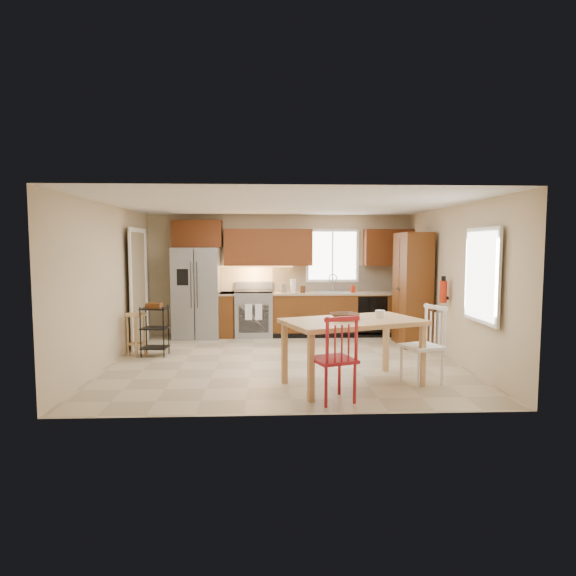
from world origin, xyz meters
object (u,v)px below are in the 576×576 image
(bar_stool, at_px, (136,334))
(pantry, at_px, (412,289))
(soap_bottle, at_px, (353,288))
(chair_white, at_px, (422,345))
(table_bowl, at_px, (345,320))
(fire_extinguisher, at_px, (443,292))
(range_stove, at_px, (254,314))
(utility_cart, at_px, (155,331))
(chair_red, at_px, (333,358))
(dining_table, at_px, (353,353))
(refrigerator, at_px, (197,293))
(table_jar, at_px, (380,316))

(bar_stool, bearing_deg, pantry, 1.17)
(soap_bottle, xyz_separation_m, chair_white, (0.33, -3.42, -0.47))
(pantry, distance_m, table_bowl, 3.08)
(table_bowl, bearing_deg, fire_extinguisher, 38.95)
(range_stove, xyz_separation_m, utility_cart, (-1.63, -1.72, -0.03))
(pantry, distance_m, bar_stool, 5.03)
(chair_red, bearing_deg, chair_white, 8.40)
(range_stove, relative_size, utility_cart, 1.08)
(range_stove, relative_size, pantry, 0.44)
(dining_table, height_order, table_bowl, table_bowl)
(chair_white, height_order, bar_stool, chair_white)
(refrigerator, height_order, dining_table, refrigerator)
(refrigerator, xyz_separation_m, table_bowl, (2.44, -3.50, -0.03))
(table_bowl, bearing_deg, utility_cart, 147.76)
(soap_bottle, bearing_deg, range_stove, 177.60)
(dining_table, distance_m, table_bowl, 0.46)
(table_jar, relative_size, bar_stool, 0.24)
(table_jar, distance_m, bar_stool, 4.18)
(refrigerator, height_order, table_jar, refrigerator)
(utility_cart, bearing_deg, bar_stool, 178.31)
(pantry, bearing_deg, dining_table, -121.45)
(range_stove, distance_m, table_bowl, 3.81)
(chair_white, xyz_separation_m, bar_stool, (-4.31, 1.83, -0.16))
(refrigerator, relative_size, utility_cart, 2.13)
(range_stove, distance_m, bar_stool, 2.58)
(refrigerator, xyz_separation_m, pantry, (4.13, -0.93, 0.14))
(table_jar, bearing_deg, utility_cart, 153.16)
(pantry, bearing_deg, soap_bottle, 136.55)
(pantry, bearing_deg, refrigerator, 167.38)
(soap_bottle, bearing_deg, bar_stool, -158.16)
(soap_bottle, height_order, chair_red, soap_bottle)
(fire_extinguisher, relative_size, table_bowl, 1.00)
(pantry, height_order, chair_red, pantry)
(chair_red, xyz_separation_m, utility_cart, (-2.68, 2.49, -0.10))
(refrigerator, height_order, chair_red, refrigerator)
(refrigerator, relative_size, table_bowl, 5.06)
(chair_red, xyz_separation_m, chair_white, (1.30, 0.70, 0.00))
(soap_bottle, bearing_deg, chair_white, -84.57)
(utility_cart, bearing_deg, table_bowl, -27.55)
(fire_extinguisher, xyz_separation_m, utility_cart, (-4.81, 0.32, -0.67))
(pantry, distance_m, chair_red, 3.79)
(soap_bottle, xyz_separation_m, bar_stool, (-3.98, -1.60, -0.64))
(refrigerator, relative_size, pantry, 0.87)
(pantry, relative_size, chair_white, 2.01)
(range_stove, distance_m, pantry, 3.19)
(fire_extinguisher, bearing_deg, bar_stool, 176.05)
(range_stove, height_order, chair_white, chair_white)
(range_stove, relative_size, bar_stool, 1.28)
(refrigerator, xyz_separation_m, soap_bottle, (3.18, -0.02, 0.09))
(refrigerator, bearing_deg, dining_table, -53.86)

